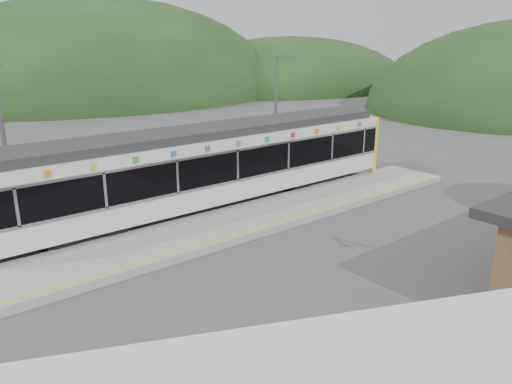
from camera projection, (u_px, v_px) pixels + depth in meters
ground at (286, 253)px, 18.20m from camera, size 120.00×120.00×0.00m
hills at (305, 190)px, 25.86m from camera, size 146.00×149.00×26.00m
platform at (232, 224)px, 20.61m from camera, size 26.00×3.20×0.30m
yellow_line at (252, 229)px, 19.60m from camera, size 26.00×0.10×0.01m
train at (209, 164)px, 22.48m from camera, size 20.44×3.01×3.74m
catenary_mast_west at (4, 142)px, 19.26m from camera, size 0.18×1.80×7.00m
catenary_mast_east at (276, 111)px, 27.71m from camera, size 0.18×1.80×7.00m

